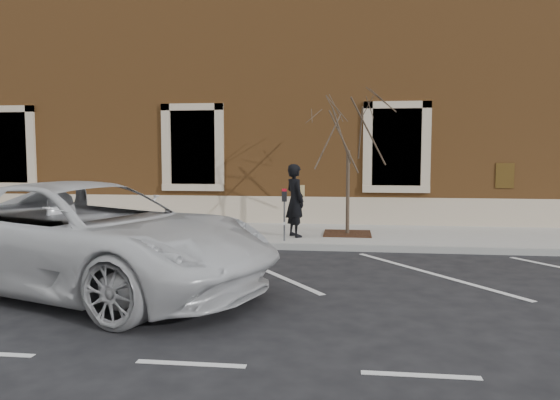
# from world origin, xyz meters

# --- Properties ---
(ground) EXTENTS (120.00, 120.00, 0.00)m
(ground) POSITION_xyz_m (0.00, 0.00, 0.00)
(ground) COLOR #28282B
(ground) RESTS_ON ground
(sidewalk_near) EXTENTS (40.00, 3.50, 0.15)m
(sidewalk_near) POSITION_xyz_m (0.00, 1.75, 0.07)
(sidewalk_near) COLOR beige
(sidewalk_near) RESTS_ON ground
(curb_near) EXTENTS (40.00, 0.12, 0.15)m
(curb_near) POSITION_xyz_m (0.00, -0.05, 0.07)
(curb_near) COLOR #9E9E99
(curb_near) RESTS_ON ground
(parking_stripes) EXTENTS (28.00, 4.40, 0.01)m
(parking_stripes) POSITION_xyz_m (0.00, -2.20, 0.00)
(parking_stripes) COLOR silver
(parking_stripes) RESTS_ON ground
(building_civic) EXTENTS (40.00, 8.62, 8.00)m
(building_civic) POSITION_xyz_m (0.00, 7.74, 4.00)
(building_civic) COLOR brown
(building_civic) RESTS_ON ground
(man) EXTENTS (0.73, 0.79, 1.82)m
(man) POSITION_xyz_m (0.33, 0.99, 1.06)
(man) COLOR black
(man) RESTS_ON sidewalk_near
(parking_meter) EXTENTS (0.11, 0.09, 1.25)m
(parking_meter) POSITION_xyz_m (0.15, 0.27, 1.01)
(parking_meter) COLOR #595B60
(parking_meter) RESTS_ON sidewalk_near
(tree_grate) EXTENTS (1.20, 1.20, 0.03)m
(tree_grate) POSITION_xyz_m (1.63, 1.57, 0.17)
(tree_grate) COLOR #412414
(tree_grate) RESTS_ON sidewalk_near
(sapling) EXTENTS (2.35, 2.35, 3.92)m
(sapling) POSITION_xyz_m (1.63, 1.57, 2.89)
(sapling) COLOR #4A3D2D
(sapling) RESTS_ON sidewalk_near
(white_truck) EXTENTS (7.02, 4.86, 1.78)m
(white_truck) POSITION_xyz_m (-2.56, -4.19, 0.89)
(white_truck) COLOR silver
(white_truck) RESTS_ON ground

